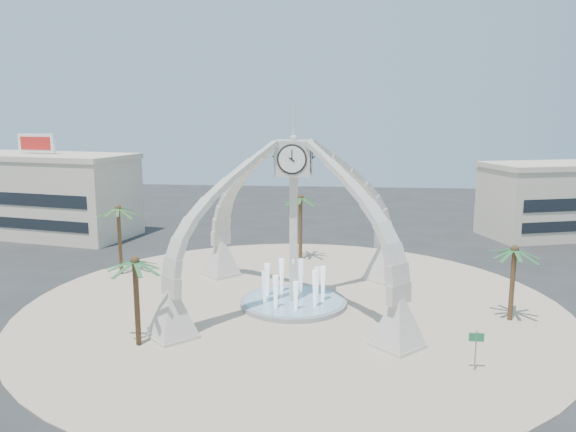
# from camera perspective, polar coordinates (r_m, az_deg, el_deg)

# --- Properties ---
(ground) EXTENTS (140.00, 140.00, 0.00)m
(ground) POSITION_cam_1_polar(r_m,az_deg,el_deg) (42.61, 0.55, -9.06)
(ground) COLOR #282828
(ground) RESTS_ON ground
(plaza) EXTENTS (40.00, 40.00, 0.06)m
(plaza) POSITION_cam_1_polar(r_m,az_deg,el_deg) (42.60, 0.55, -9.03)
(plaza) COLOR tan
(plaza) RESTS_ON ground
(clock_tower) EXTENTS (17.94, 17.94, 16.30)m
(clock_tower) POSITION_cam_1_polar(r_m,az_deg,el_deg) (40.91, 0.57, -0.46)
(clock_tower) COLOR beige
(clock_tower) RESTS_ON ground
(fountain) EXTENTS (8.00, 8.00, 3.62)m
(fountain) POSITION_cam_1_polar(r_m,az_deg,el_deg) (42.51, 0.55, -8.70)
(fountain) COLOR gray
(fountain) RESTS_ON ground
(building_nw) EXTENTS (23.75, 13.73, 11.90)m
(building_nw) POSITION_cam_1_polar(r_m,az_deg,el_deg) (72.19, -23.82, 2.04)
(building_nw) COLOR beige
(building_nw) RESTS_ON ground
(building_ne) EXTENTS (21.87, 14.17, 8.60)m
(building_ne) POSITION_cam_1_polar(r_m,az_deg,el_deg) (73.55, 26.80, 1.54)
(building_ne) COLOR beige
(building_ne) RESTS_ON ground
(palm_east) EXTENTS (4.29, 4.29, 5.78)m
(palm_east) POSITION_cam_1_polar(r_m,az_deg,el_deg) (41.16, 22.04, -3.23)
(palm_east) COLOR brown
(palm_east) RESTS_ON ground
(palm_west) EXTENTS (4.18, 4.18, 6.69)m
(palm_west) POSITION_cam_1_polar(r_m,az_deg,el_deg) (51.29, -16.88, 0.67)
(palm_west) COLOR brown
(palm_west) RESTS_ON ground
(palm_north) EXTENTS (4.33, 4.33, 6.97)m
(palm_north) POSITION_cam_1_polar(r_m,az_deg,el_deg) (54.03, 1.28, 1.80)
(palm_north) COLOR brown
(palm_north) RESTS_ON ground
(palm_south) EXTENTS (4.79, 4.79, 6.08)m
(palm_south) POSITION_cam_1_polar(r_m,az_deg,el_deg) (35.28, -15.30, -4.54)
(palm_south) COLOR brown
(palm_south) RESTS_ON ground
(street_sign) EXTENTS (0.88, 0.08, 2.40)m
(street_sign) POSITION_cam_1_polar(r_m,az_deg,el_deg) (33.45, 18.56, -12.06)
(street_sign) COLOR slate
(street_sign) RESTS_ON ground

